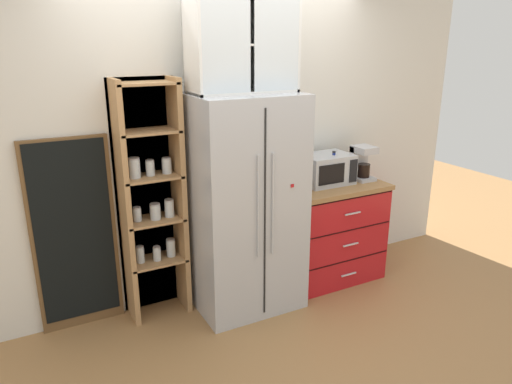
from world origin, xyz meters
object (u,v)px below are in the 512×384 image
at_px(mug_sage, 330,178).
at_px(mug_navy, 300,183).
at_px(refrigerator, 245,204).
at_px(bottle_cobalt, 333,169).
at_px(microwave, 326,169).
at_px(bottle_amber, 336,173).
at_px(coffee_maker, 361,163).
at_px(chalkboard_menu, 74,235).

xyz_separation_m(mug_sage, mug_navy, (-0.33, -0.02, 0.00)).
height_order(refrigerator, bottle_cobalt, refrigerator).
bearing_deg(refrigerator, mug_sage, 5.78).
xyz_separation_m(microwave, mug_navy, (-0.28, -0.02, -0.09)).
height_order(refrigerator, bottle_amber, refrigerator).
bearing_deg(bottle_cobalt, microwave, 137.76).
xyz_separation_m(microwave, bottle_amber, (0.04, -0.09, -0.02)).
bearing_deg(mug_sage, coffee_maker, -7.10).
bearing_deg(mug_sage, bottle_amber, -91.23).
distance_m(refrigerator, bottle_amber, 0.90).
height_order(microwave, mug_sage, microwave).
relative_size(microwave, bottle_cobalt, 1.50).
bearing_deg(bottle_amber, chalkboard_menu, 172.24).
xyz_separation_m(microwave, bottle_cobalt, (0.04, -0.04, -0.00)).
relative_size(bottle_amber, chalkboard_menu, 0.17).
relative_size(mug_sage, bottle_amber, 0.48).
bearing_deg(mug_navy, refrigerator, -172.51).
bearing_deg(mug_sage, mug_navy, -177.18).
bearing_deg(bottle_amber, bottle_cobalt, 90.00).
bearing_deg(mug_navy, bottle_cobalt, -3.68).
bearing_deg(mug_sage, bottle_cobalt, -92.72).
bearing_deg(refrigerator, bottle_cobalt, 3.41).
relative_size(mug_navy, bottle_amber, 0.42).
bearing_deg(bottle_cobalt, chalkboard_menu, 173.43).
bearing_deg(coffee_maker, bottle_cobalt, 179.73).
bearing_deg(chalkboard_menu, bottle_amber, -7.76).
height_order(refrigerator, coffee_maker, refrigerator).
bearing_deg(mug_navy, chalkboard_menu, 172.91).
relative_size(refrigerator, bottle_cobalt, 5.93).
xyz_separation_m(refrigerator, mug_sage, (0.89, 0.09, 0.07)).
bearing_deg(mug_sage, chalkboard_menu, 174.42).
height_order(refrigerator, microwave, refrigerator).
relative_size(bottle_amber, bottle_cobalt, 0.86).
distance_m(mug_sage, bottle_cobalt, 0.09).
xyz_separation_m(refrigerator, mug_navy, (0.56, 0.07, 0.07)).
height_order(mug_navy, chalkboard_menu, chalkboard_menu).
height_order(bottle_amber, bottle_cobalt, bottle_cobalt).
distance_m(bottle_cobalt, chalkboard_menu, 2.18).
xyz_separation_m(mug_sage, chalkboard_menu, (-2.15, 0.21, -0.20)).
distance_m(mug_sage, chalkboard_menu, 2.17).
bearing_deg(bottle_amber, coffee_maker, 7.93).
height_order(coffee_maker, mug_navy, coffee_maker).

